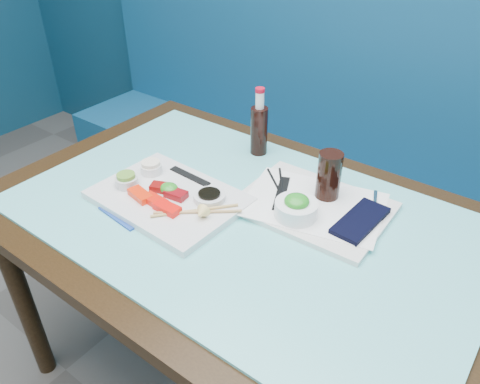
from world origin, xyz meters
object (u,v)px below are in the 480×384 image
Objects in this scene: cola_bottle_body at (259,131)px; blue_napkin at (136,207)px; seaweed_bowl at (296,210)px; dining_table at (243,241)px; serving_tray at (313,206)px; cola_glass at (329,176)px; sashimi_plate at (169,198)px; booth_bench at (359,192)px.

cola_bottle_body reaches higher than blue_napkin.
seaweed_bowl is 0.77× the size of blue_napkin.
dining_table is at bearing -155.08° from seaweed_bowl.
blue_napkin reaches higher than dining_table.
serving_tray is 0.09m from cola_glass.
dining_table is at bearing 22.44° from sashimi_plate.
blue_napkin is at bearing -101.02° from cola_bottle_body.
booth_bench is 0.73m from cola_bottle_body.
serving_tray is at bearing -29.43° from cola_bottle_body.
sashimi_plate is 1.03× the size of serving_tray.
cola_bottle_body reaches higher than serving_tray.
cola_bottle_body is (-0.29, 0.17, 0.07)m from serving_tray.
cola_glass is at bearing 81.25° from seaweed_bowl.
sashimi_plate is 0.38m from cola_bottle_body.
booth_bench reaches higher than sashimi_plate.
cola_glass is 0.93× the size of blue_napkin.
cola_bottle_body is 0.47m from blue_napkin.
blue_napkin is (-0.39, -0.34, -0.08)m from cola_glass.
booth_bench is 22.43× the size of cola_glass.
booth_bench is 0.82m from serving_tray.
sashimi_plate reaches higher than blue_napkin.
cola_glass reaches higher than sashimi_plate.
dining_table is 10.47× the size of cola_glass.
sashimi_plate is at bearing -159.92° from dining_table.
serving_tray is 0.35m from cola_bottle_body.
serving_tray is (0.13, -0.71, 0.39)m from booth_bench.
sashimi_plate is 2.98× the size of cola_glass.
booth_bench is 7.77× the size of serving_tray.
blue_napkin is at bearing -104.04° from booth_bench.
sashimi_plate is (-0.20, -0.07, 0.10)m from dining_table.
dining_table is 0.19m from seaweed_bowl.
sashimi_plate is 2.58× the size of cola_bottle_body.
dining_table is 0.38m from cola_bottle_body.
seaweed_bowl is (-0.01, -0.07, 0.03)m from serving_tray.
booth_bench is 0.89m from dining_table.
blue_napkin is (-0.38, -0.28, -0.00)m from serving_tray.
serving_tray is at bearing -100.30° from cola_glass.
serving_tray is 3.49× the size of seaweed_bowl.
cola_glass is (0.35, 0.26, 0.07)m from sashimi_plate.
cola_glass is at bearing -20.07° from cola_bottle_body.
cola_glass is 0.32m from cola_bottle_body.
serving_tray is 0.48m from blue_napkin.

